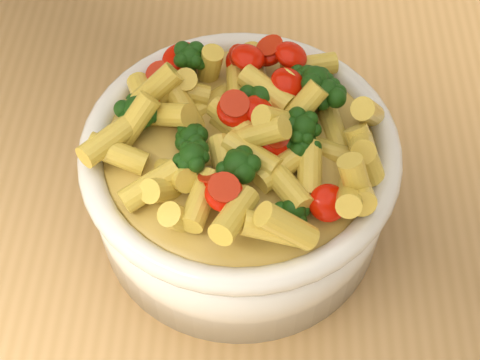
{
  "coord_description": "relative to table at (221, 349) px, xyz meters",
  "views": [
    {
      "loc": [
        0.03,
        -0.22,
        1.38
      ],
      "look_at": [
        0.01,
        0.08,
        0.95
      ],
      "focal_mm": 50.0,
      "sensor_mm": 36.0,
      "label": 1
    }
  ],
  "objects": [
    {
      "name": "serving_bowl",
      "position": [
        0.01,
        0.08,
        0.15
      ],
      "size": [
        0.24,
        0.24,
        0.1
      ],
      "color": "white",
      "rests_on": "table"
    },
    {
      "name": "table",
      "position": [
        0.0,
        0.0,
        0.0
      ],
      "size": [
        1.2,
        0.8,
        0.9
      ],
      "color": "#A67B47",
      "rests_on": "ground"
    },
    {
      "name": "pasta_salad",
      "position": [
        0.01,
        0.08,
        0.22
      ],
      "size": [
        0.19,
        0.19,
        0.04
      ],
      "color": "#FFDD50",
      "rests_on": "serving_bowl"
    }
  ]
}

